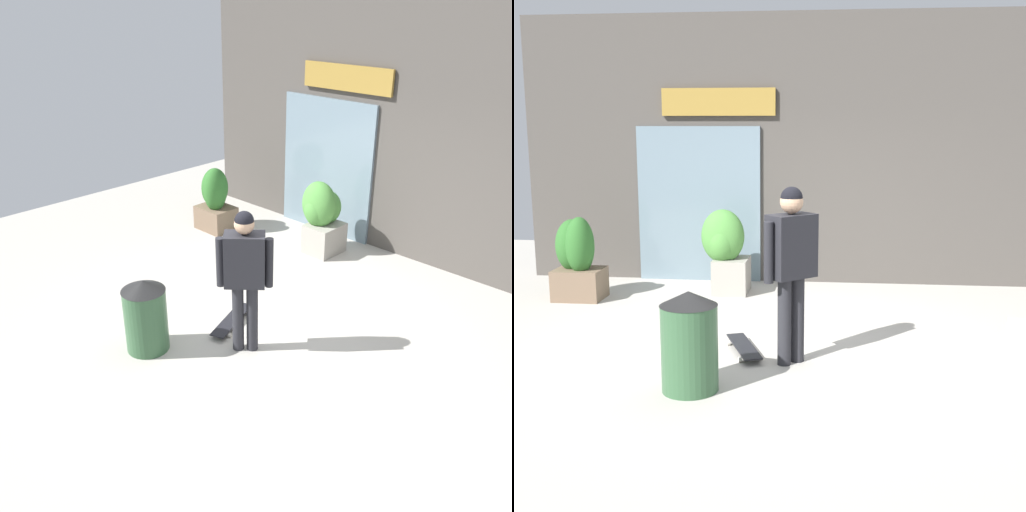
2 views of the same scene
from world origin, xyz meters
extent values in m
plane|color=#B2ADA3|center=(0.00, 0.00, 0.00)|extent=(12.00, 12.00, 0.00)
cube|color=#4C4742|center=(0.00, 3.06, 1.89)|extent=(8.05, 0.25, 3.77)
cube|color=slate|center=(-1.49, 2.92, 1.11)|extent=(1.78, 0.06, 2.23)
cube|color=olive|center=(-1.19, 2.90, 2.56)|extent=(1.61, 0.05, 0.38)
cylinder|color=#28282D|center=(0.05, -0.58, 0.42)|extent=(0.13, 0.13, 0.84)
cylinder|color=#28282D|center=(0.16, -0.47, 0.42)|extent=(0.13, 0.13, 0.84)
cube|color=#232328|center=(0.10, -0.52, 1.14)|extent=(0.50, 0.49, 0.60)
cylinder|color=#232328|center=(-0.09, -0.70, 1.11)|extent=(0.09, 0.09, 0.57)
cylinder|color=#232328|center=(0.30, -0.34, 1.11)|extent=(0.09, 0.09, 0.57)
sphere|color=tan|center=(0.10, -0.52, 1.55)|extent=(0.22, 0.22, 0.22)
sphere|color=black|center=(0.10, -0.52, 1.59)|extent=(0.21, 0.21, 0.21)
cube|color=black|center=(-0.39, -0.28, 0.07)|extent=(0.47, 0.85, 0.02)
cylinder|color=silver|center=(-0.58, -0.07, 0.03)|extent=(0.05, 0.06, 0.05)
cylinder|color=silver|center=(-0.39, 0.01, 0.03)|extent=(0.05, 0.06, 0.05)
cylinder|color=silver|center=(-0.38, -0.57, 0.03)|extent=(0.05, 0.06, 0.05)
cylinder|color=silver|center=(-0.20, -0.49, 0.03)|extent=(0.05, 0.06, 0.05)
cube|color=brown|center=(-2.83, 1.63, 0.20)|extent=(0.62, 0.50, 0.40)
ellipsoid|color=#2D6628|center=(-2.93, 1.71, 0.70)|extent=(0.43, 0.48, 0.69)
ellipsoid|color=#2D6628|center=(-2.79, 1.60, 0.72)|extent=(0.36, 0.42, 0.74)
cube|color=gray|center=(-0.91, 2.20, 0.23)|extent=(0.46, 0.57, 0.47)
ellipsoid|color=#4C8C3D|center=(-1.02, 2.16, 0.78)|extent=(0.58, 0.42, 0.73)
ellipsoid|color=#4C8C3D|center=(-1.02, 2.15, 0.71)|extent=(0.42, 0.44, 0.56)
ellipsoid|color=#4C8C3D|center=(-1.00, 2.33, 0.70)|extent=(0.46, 0.45, 0.53)
cylinder|color=#335938|center=(-0.70, -1.30, 0.38)|extent=(0.49, 0.49, 0.76)
cone|color=black|center=(-0.70, -1.30, 0.82)|extent=(0.50, 0.50, 0.12)
camera|label=1|loc=(3.99, -4.26, 3.76)|focal=39.24mm
camera|label=2|loc=(0.57, -6.80, 2.26)|focal=48.22mm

